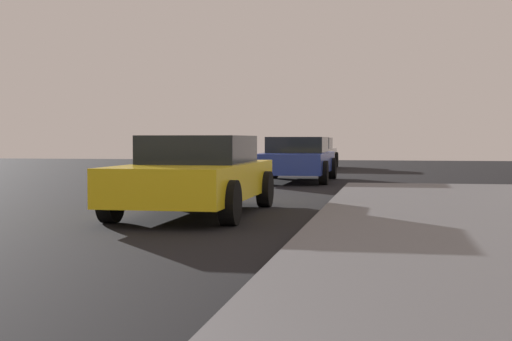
{
  "coord_description": "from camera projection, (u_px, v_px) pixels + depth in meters",
  "views": [
    {
      "loc": [
        3.05,
        -1.95,
        1.22
      ],
      "look_at": [
        1.77,
        4.96,
        0.91
      ],
      "focal_mm": 51.55,
      "sensor_mm": 36.0,
      "label": 1
    }
  ],
  "objects": [
    {
      "name": "car_yellow",
      "position": [
        197.0,
        174.0,
        11.89
      ],
      "size": [
        1.99,
        4.49,
        1.27
      ],
      "rotation": [
        0.0,
        0.0,
        3.14
      ],
      "color": "yellow",
      "rests_on": "ground_plane"
    },
    {
      "name": "car_white",
      "position": [
        312.0,
        152.0,
        30.65
      ],
      "size": [
        1.98,
        4.07,
        1.27
      ],
      "rotation": [
        0.0,
        0.0,
        3.14
      ],
      "color": "white",
      "rests_on": "ground_plane"
    },
    {
      "name": "car_blue",
      "position": [
        297.0,
        159.0,
        21.07
      ],
      "size": [
        2.03,
        4.57,
        1.27
      ],
      "rotation": [
        0.0,
        0.0,
        3.14
      ],
      "color": "#233899",
      "rests_on": "ground_plane"
    }
  ]
}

